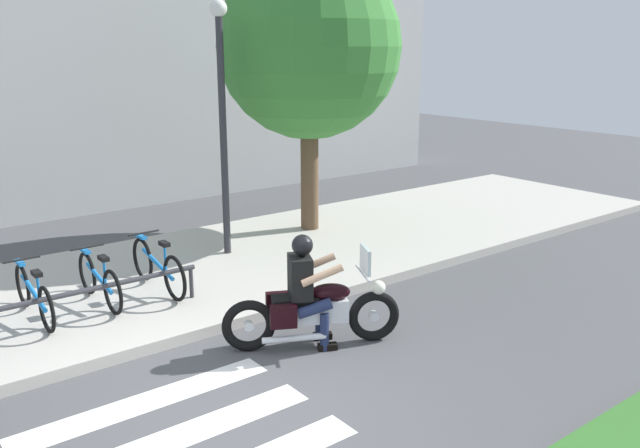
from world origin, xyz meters
The scene contains 12 objects.
ground_plane centered at (0.00, 0.00, 0.00)m, with size 48.00×48.00×0.00m, color #4C4C4F.
sidewalk centered at (0.00, 4.01, 0.07)m, with size 24.00×4.40×0.15m, color #B7B2A8.
crosswalk_stripe_2 centered at (-0.63, 0.00, 0.00)m, with size 2.80×0.40×0.01m, color white.
crosswalk_stripe_3 centered at (-0.63, 0.80, 0.00)m, with size 2.80×0.40×0.01m, color white.
motorcycle centered at (1.59, 0.81, 0.47)m, with size 2.06×1.13×1.25m.
rider centered at (1.53, 0.85, 0.84)m, with size 0.76×0.71×1.45m.
bicycle_2 centered at (-1.01, 3.43, 0.49)m, with size 0.48×1.69×0.73m.
bicycle_3 centered at (-0.14, 3.43, 0.50)m, with size 0.48×1.60×0.75m.
bicycle_4 centered at (0.73, 3.43, 0.51)m, with size 0.48×1.76×0.80m.
bike_rack centered at (-1.01, 2.88, 0.57)m, with size 4.07×0.07×0.49m.
street_lamp centered at (2.45, 4.41, 2.63)m, with size 0.28×0.28×4.35m.
tree_near_rack centered at (4.54, 4.81, 3.60)m, with size 3.40×3.40×5.32m.
Camera 1 is at (-2.98, -5.24, 3.63)m, focal length 37.05 mm.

